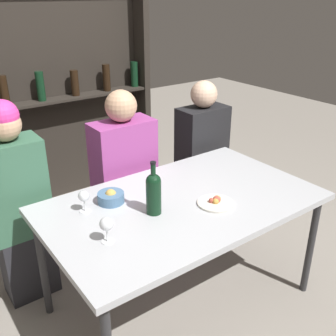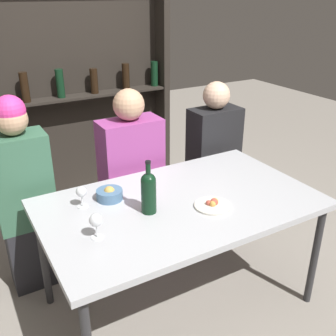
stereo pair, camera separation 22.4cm
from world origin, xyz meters
The scene contains 11 objects.
ground_plane centered at (0.00, 0.00, 0.00)m, with size 10.00×10.00×0.00m, color gray.
dining_table centered at (0.00, 0.00, 0.67)m, with size 1.54×0.92×0.72m.
wine_rack_wall centered at (0.00, 1.76, 1.14)m, with size 1.74×0.21×2.25m.
wine_bottle centered at (-0.20, -0.01, 0.85)m, with size 0.08×0.08×0.29m.
wine_glass_0 centered at (-0.49, 0.21, 0.81)m, with size 0.06×0.06×0.12m.
wine_glass_1 centered at (-0.53, -0.10, 0.82)m, with size 0.07×0.07×0.13m.
food_plate_0 centered at (0.12, -0.14, 0.74)m, with size 0.20×0.20×0.05m.
snack_bowl centered at (-0.33, 0.22, 0.76)m, with size 0.15×0.15×0.08m.
seated_person_left centered at (-0.73, 0.65, 0.62)m, with size 0.34×0.22×1.28m.
seated_person_center centered at (0.00, 0.65, 0.58)m, with size 0.42×0.22×1.23m.
seated_person_right centered at (0.71, 0.65, 0.57)m, with size 0.39×0.22×1.20m.
Camera 2 is at (-1.02, -1.63, 1.80)m, focal length 42.00 mm.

